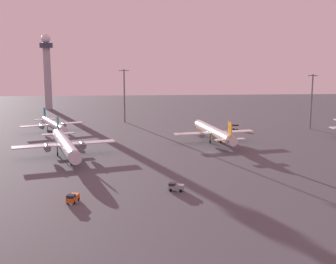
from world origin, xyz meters
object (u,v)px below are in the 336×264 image
object	(u,v)px
control_tower	(47,67)
apron_light_east	(312,98)
airplane_taxiway_distant	(65,144)
airplane_far_stand	(53,124)
airplane_mid_apron	(214,132)
baggage_tractor	(73,198)
cargo_loader	(176,187)
apron_light_central	(124,92)
fuel_truck	(233,126)

from	to	relation	value
control_tower	apron_light_east	distance (m)	158.81
airplane_taxiway_distant	airplane_far_stand	world-z (taller)	airplane_taxiway_distant
airplane_mid_apron	baggage_tractor	distance (m)	85.84
cargo_loader	apron_light_central	distance (m)	119.74
control_tower	airplane_taxiway_distant	world-z (taller)	control_tower
airplane_far_stand	apron_light_central	size ratio (longest dim) A/B	1.30
control_tower	cargo_loader	xyz separation A→B (m)	(65.30, -171.90, -25.09)
airplane_mid_apron	cargo_loader	bearing A→B (deg)	-118.49
apron_light_central	airplane_far_stand	bearing A→B (deg)	-139.55
airplane_taxiway_distant	apron_light_east	size ratio (longest dim) A/B	1.75
airplane_mid_apron	control_tower	bearing A→B (deg)	118.07
airplane_taxiway_distant	apron_light_central	size ratio (longest dim) A/B	1.67
fuel_truck	apron_light_east	distance (m)	38.72
airplane_far_stand	apron_light_central	distance (m)	43.33
baggage_tractor	apron_light_east	size ratio (longest dim) A/B	0.18
airplane_taxiway_distant	airplane_far_stand	bearing A→B (deg)	-91.65
airplane_far_stand	airplane_mid_apron	bearing A→B (deg)	134.98
fuel_truck	apron_light_central	world-z (taller)	apron_light_central
airplane_mid_apron	apron_light_central	size ratio (longest dim) A/B	1.56
airplane_mid_apron	baggage_tractor	xyz separation A→B (m)	(-47.08, -71.72, -2.94)
apron_light_central	apron_light_east	bearing A→B (deg)	-16.70
control_tower	fuel_truck	distance (m)	129.30
airplane_mid_apron	apron_light_east	distance (m)	58.14
fuel_truck	baggage_tractor	distance (m)	118.47
cargo_loader	fuel_truck	bearing A→B (deg)	-5.40
cargo_loader	apron_light_central	bearing A→B (deg)	23.02
airplane_far_stand	apron_light_central	bearing A→B (deg)	-163.69
airplane_far_stand	apron_light_east	world-z (taller)	apron_light_east
apron_light_east	apron_light_central	bearing A→B (deg)	163.30
cargo_loader	apron_light_central	world-z (taller)	apron_light_central
airplane_taxiway_distant	baggage_tractor	size ratio (longest dim) A/B	9.96
baggage_tractor	airplane_far_stand	bearing A→B (deg)	-60.88
control_tower	airplane_taxiway_distant	xyz separation A→B (m)	(29.66, -129.58, -21.81)
airplane_mid_apron	cargo_loader	size ratio (longest dim) A/B	9.39
baggage_tractor	cargo_loader	world-z (taller)	same
fuel_truck	apron_light_east	bearing A→B (deg)	145.69
fuel_truck	control_tower	bearing A→B (deg)	-68.05
apron_light_central	airplane_taxiway_distant	bearing A→B (deg)	-104.09
airplane_taxiway_distant	airplane_mid_apron	bearing A→B (deg)	-175.27
airplane_mid_apron	fuel_truck	bearing A→B (deg)	54.11
control_tower	cargo_loader	distance (m)	185.59
airplane_mid_apron	cargo_loader	distance (m)	67.58
baggage_tractor	fuel_truck	bearing A→B (deg)	-104.67
apron_light_central	cargo_loader	bearing A→B (deg)	-81.91
airplane_mid_apron	cargo_loader	world-z (taller)	airplane_mid_apron
airplane_mid_apron	apron_light_east	xyz separation A→B (m)	(50.32, 27.13, 10.59)
fuel_truck	baggage_tractor	bearing A→B (deg)	28.75
apron_light_east	airplane_mid_apron	bearing A→B (deg)	-151.67
fuel_truck	apron_light_central	distance (m)	58.47
control_tower	baggage_tractor	distance (m)	185.27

